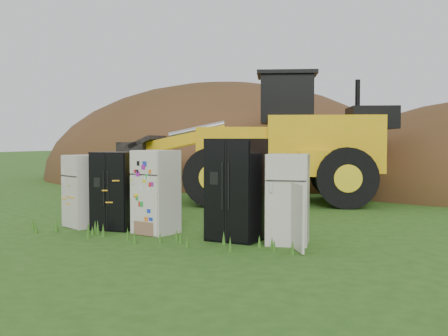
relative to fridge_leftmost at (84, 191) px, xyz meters
The scene contains 9 objects.
ground 2.57m from the fridge_leftmost, ahead, with size 120.00×120.00×0.00m, color #274F15.
fridge_leftmost is the anchor object (origin of this frame).
fridge_black_side 0.83m from the fridge_leftmost, ahead, with size 0.88×0.69×1.68m, color black, non-canonical shape.
fridge_sticker 1.91m from the fridge_leftmost, ahead, with size 0.77×0.71×1.73m, color silver, non-canonical shape.
fridge_black_right 3.73m from the fridge_leftmost, ahead, with size 0.98×0.82×1.97m, color black, non-canonical shape.
fridge_open_door 4.76m from the fridge_leftmost, ahead, with size 0.76×0.70×1.68m, color beige, non-canonical shape.
wheel_loader 6.46m from the fridge_leftmost, 76.19° to the left, with size 8.22×3.33×3.97m, color #F3A910, non-canonical shape.
dirt_mound_left 14.99m from the fridge_leftmost, 104.68° to the left, with size 18.30×13.72×9.31m, color #3F2D14.
dirt_mound_back 18.47m from the fridge_leftmost, 83.41° to the left, with size 16.47×10.98×5.33m, color #3F2D14.
Camera 1 is at (5.77, -9.84, 1.97)m, focal length 45.00 mm.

